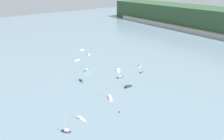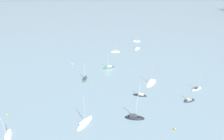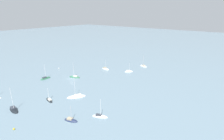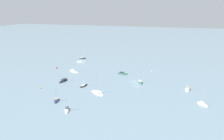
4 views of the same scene
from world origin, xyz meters
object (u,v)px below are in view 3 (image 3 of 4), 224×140
Objects in this scene: sailboat_3 at (14,110)px; mooring_buoy_2 at (59,68)px; sailboat_2 at (45,79)px; mooring_buoy_3 at (14,129)px; sailboat_4 at (105,69)px; sailboat_5 at (71,120)px; sailboat_11 at (49,100)px; sailboat_12 at (129,72)px; sailboat_10 at (100,117)px; sailboat_6 at (143,66)px; sailboat_9 at (77,97)px; sailboat_7 at (75,77)px.

sailboat_3 is 12.81× the size of mooring_buoy_2.
mooring_buoy_3 is (29.68, 31.10, 0.19)m from sailboat_2.
sailboat_4 reaches higher than sailboat_5.
sailboat_11 is 50.25m from sailboat_12.
mooring_buoy_2 is (-14.71, -8.68, 0.29)m from sailboat_2.
sailboat_10 is 24.29m from sailboat_11.
sailboat_6 is at bearing 79.91° from sailboat_5.
sailboat_3 is 23.44m from sailboat_9.
mooring_buoy_2 is at bearing 131.79° from sailboat_3.
sailboat_9 is at bearing -133.49° from sailboat_12.
sailboat_3 is at bearing 10.46° from sailboat_9.
sailboat_2 is 35.78m from sailboat_4.
sailboat_2 is at bearing 23.29° from sailboat_7.
mooring_buoy_2 reaches higher than mooring_buoy_3.
sailboat_5 is (-8.88, 21.51, -0.05)m from sailboat_3.
sailboat_11 is at bearing -155.16° from mooring_buoy_3.
mooring_buoy_2 is (-30.54, -49.69, 0.29)m from sailboat_5.
sailboat_5 reaches higher than mooring_buoy_2.
sailboat_9 is at bearing 138.40° from sailboat_10.
sailboat_2 is at bearing -133.66° from mooring_buoy_3.
sailboat_12 is (-26.36, 18.07, -0.01)m from sailboat_7.
sailboat_3 is 12.62m from mooring_buoy_3.
sailboat_12 is (-45.75, -18.32, -0.00)m from sailboat_10.
sailboat_6 is at bearing -179.41° from mooring_buoy_3.
sailboat_5 is 0.84× the size of sailboat_10.
sailboat_5 is at bearing 58.43° from mooring_buoy_2.
sailboat_5 is at bearing -107.05° from sailboat_2.
sailboat_2 reaches higher than sailboat_11.
mooring_buoy_3 is (40.87, 20.47, 0.20)m from sailboat_7.
sailboat_10 is at bearing -157.23° from sailboat_11.
sailboat_10 is 49.28m from sailboat_12.
sailboat_10 is (-16.51, 27.51, -0.06)m from sailboat_3.
sailboat_5 reaches higher than mooring_buoy_3.
sailboat_4 is at bearing -19.70° from sailboat_2.
mooring_buoy_3 is at bearing -71.54° from sailboat_4.
sailboat_12 reaches higher than mooring_buoy_2.
sailboat_4 is at bearing 64.42° from sailboat_6.
sailboat_12 is (-4.80, 14.29, -0.01)m from sailboat_4.
sailboat_11 is at bearing 96.61° from sailboat_6.
sailboat_9 is at bearing -64.16° from sailboat_4.
mooring_buoy_2 is at bearing 57.17° from sailboat_6.
sailboat_9 is 1.56× the size of sailboat_12.
sailboat_9 is (36.15, 14.86, -0.01)m from sailboat_4.
sailboat_6 is 45.90m from sailboat_7.
sailboat_9 is (-12.43, -11.74, -0.01)m from sailboat_5.
sailboat_3 is 12.83m from sailboat_11.
mooring_buoy_2 is (18.04, -23.10, 0.30)m from sailboat_4.
sailboat_6 is 56.10m from sailboat_9.
mooring_buoy_2 is (-22.91, -55.70, 0.30)m from sailboat_10.
sailboat_10 is at bearing 67.65° from mooring_buoy_2.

